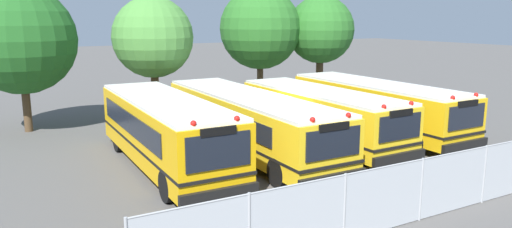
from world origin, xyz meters
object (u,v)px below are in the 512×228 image
school_bus_0 (165,130)px  school_bus_3 (376,105)px  tree_2 (259,28)px  tree_3 (320,29)px  tree_1 (151,39)px  tree_0 (16,41)px  traffic_cone (396,202)px  school_bus_2 (320,114)px  school_bus_1 (247,120)px

school_bus_0 → school_bus_3: school_bus_0 is taller
tree_2 → tree_3: size_ratio=1.07×
school_bus_0 → tree_2: 14.04m
school_bus_3 → tree_1: 11.97m
school_bus_0 → tree_0: bearing=-63.8°
school_bus_0 → traffic_cone: 8.57m
school_bus_3 → tree_2: tree_2 is taller
tree_3 → school_bus_3: bearing=-108.3°
school_bus_0 → school_bus_2: 7.06m
tree_3 → traffic_cone: 18.92m
tree_2 → traffic_cone: size_ratio=11.63×
school_bus_2 → traffic_cone: school_bus_2 is taller
tree_2 → traffic_cone: bearing=-106.6°
school_bus_1 → tree_3: 13.35m
school_bus_0 → school_bus_1: school_bus_0 is taller
school_bus_1 → tree_0: 11.95m
school_bus_0 → school_bus_3: size_ratio=0.96×
tree_0 → tree_3: tree_0 is taller
school_bus_2 → tree_1: tree_1 is taller
tree_0 → tree_3: (17.65, -0.07, 0.35)m
tree_1 → school_bus_1: bearing=-78.9°
school_bus_2 → traffic_cone: size_ratio=15.00×
school_bus_0 → school_bus_2: size_ratio=1.03×
school_bus_0 → school_bus_2: school_bus_0 is taller
school_bus_1 → school_bus_2: bearing=174.3°
tree_3 → school_bus_0: bearing=-146.9°
school_bus_1 → traffic_cone: 7.72m
school_bus_1 → tree_2: (5.87, 9.46, 3.47)m
school_bus_3 → tree_1: bearing=-43.2°
school_bus_0 → school_bus_1: size_ratio=0.85×
school_bus_0 → tree_0: (-4.25, 8.80, 2.96)m
tree_0 → school_bus_1: bearing=-47.2°
school_bus_3 → school_bus_2: bearing=4.5°
school_bus_2 → tree_2: tree_2 is taller
tree_3 → tree_1: bearing=-177.0°
school_bus_3 → tree_0: tree_0 is taller
school_bus_3 → school_bus_0: bearing=0.9°
tree_0 → tree_2: 13.77m
tree_0 → traffic_cone: (8.62, -16.09, -4.08)m
school_bus_1 → tree_1: bearing=-79.1°
tree_0 → tree_1: 6.37m
tree_1 → tree_2: tree_2 is taller
tree_1 → school_bus_3: bearing=-42.4°
school_bus_1 → tree_3: tree_3 is taller
tree_2 → tree_3: (3.93, -1.06, -0.07)m
school_bus_3 → traffic_cone: (-6.25, -7.61, -1.04)m
tree_2 → tree_3: 4.07m
school_bus_1 → school_bus_3: school_bus_3 is taller
tree_0 → tree_3: bearing=-0.2°
tree_1 → traffic_cone: size_ratio=10.43×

